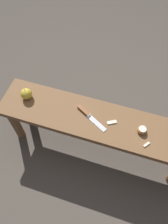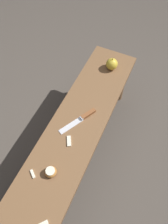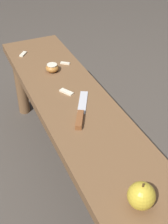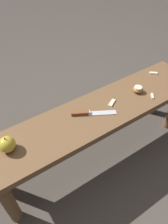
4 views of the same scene
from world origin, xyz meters
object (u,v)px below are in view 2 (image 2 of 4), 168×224
at_px(knife, 83,117).
at_px(apple_whole, 112,64).
at_px(apple_cut, 50,171).
at_px(wooden_bench, 76,134).

distance_m(knife, apple_whole, 0.45).
height_order(apple_whole, apple_cut, apple_whole).
xyz_separation_m(knife, apple_cut, (0.37, -0.02, 0.01)).
relative_size(knife, apple_cut, 3.84).
relative_size(wooden_bench, apple_cut, 22.24).
bearing_deg(apple_cut, knife, 177.15).
distance_m(wooden_bench, apple_whole, 0.53).
bearing_deg(apple_whole, knife, -1.26).
xyz_separation_m(wooden_bench, apple_cut, (0.29, -0.00, 0.10)).
bearing_deg(wooden_bench, apple_cut, -0.96).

